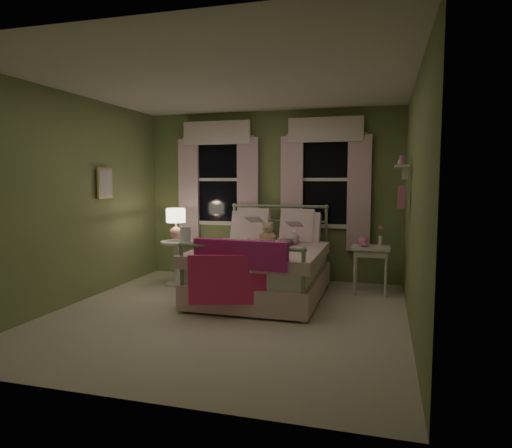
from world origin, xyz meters
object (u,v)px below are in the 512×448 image
(child_left, at_px, (252,225))
(table_lamp, at_px, (176,220))
(nightstand_right, at_px, (371,254))
(nightstand_left, at_px, (176,257))
(teddy_bear, at_px, (268,235))
(bed, at_px, (263,268))
(child_right, at_px, (290,223))

(child_left, distance_m, table_lamp, 1.13)
(nightstand_right, bearing_deg, nightstand_left, -175.02)
(teddy_bear, distance_m, nightstand_right, 1.42)
(child_left, bearing_deg, nightstand_right, -167.48)
(teddy_bear, height_order, table_lamp, table_lamp)
(child_left, xyz_separation_m, table_lamp, (-1.12, -0.13, 0.04))
(bed, distance_m, teddy_bear, 0.49)
(child_right, bearing_deg, teddy_bear, 33.84)
(nightstand_left, bearing_deg, child_right, 4.28)
(child_left, bearing_deg, teddy_bear, 159.02)
(child_right, relative_size, table_lamp, 1.68)
(teddy_bear, bearing_deg, table_lamp, 178.65)
(bed, bearing_deg, child_right, 56.40)
(child_left, distance_m, nightstand_right, 1.69)
(teddy_bear, relative_size, nightstand_right, 0.51)
(nightstand_left, bearing_deg, child_left, 6.41)
(bed, relative_size, nightstand_left, 3.13)
(child_right, relative_size, nightstand_right, 1.19)
(bed, bearing_deg, teddy_bear, 90.00)
(table_lamp, relative_size, nightstand_right, 0.71)
(bed, xyz_separation_m, child_left, (-0.28, 0.42, 0.53))
(child_left, xyz_separation_m, nightstand_left, (-1.12, -0.13, -0.49))
(table_lamp, height_order, nightstand_right, table_lamp)
(table_lamp, bearing_deg, teddy_bear, -1.35)
(child_right, bearing_deg, table_lamp, 8.62)
(bed, xyz_separation_m, nightstand_right, (1.37, 0.54, 0.17))
(bed, height_order, table_lamp, bed)
(child_right, height_order, nightstand_left, child_right)
(nightstand_left, xyz_separation_m, table_lamp, (0.00, 0.00, 0.54))
(bed, height_order, nightstand_left, bed)
(child_left, relative_size, nightstand_left, 1.05)
(child_right, height_order, teddy_bear, child_right)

